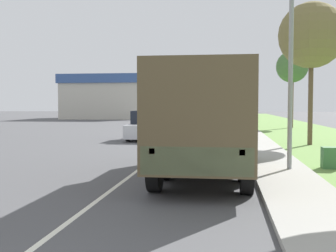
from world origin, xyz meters
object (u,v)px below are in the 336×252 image
car_nearest_ahead (148,127)px  car_fourth_ahead (221,114)px  lamp_post (284,40)px  car_third_ahead (219,116)px  military_truck (205,118)px  car_second_ahead (218,120)px

car_nearest_ahead → car_fourth_ahead: size_ratio=1.06×
car_nearest_ahead → lamp_post: bearing=-61.4°
car_third_ahead → car_fourth_ahead: size_ratio=1.00×
car_third_ahead → car_fourth_ahead: (0.16, 7.51, 0.07)m
military_truck → car_second_ahead: 27.95m
car_fourth_ahead → car_nearest_ahead: bearing=-96.5°
car_nearest_ahead → car_third_ahead: size_ratio=1.05×
car_nearest_ahead → car_fourth_ahead: car_nearest_ahead is taller
lamp_post → car_nearest_ahead: bearing=118.6°
car_fourth_ahead → car_third_ahead: bearing=-91.3°
military_truck → car_third_ahead: military_truck is taller
car_nearest_ahead → car_third_ahead: car_nearest_ahead is taller
military_truck → car_second_ahead: (-0.11, 27.93, -1.03)m
military_truck → lamp_post: lamp_post is taller
car_second_ahead → car_fourth_ahead: (0.03, 20.08, 0.06)m
car_third_ahead → lamp_post: (2.59, -39.35, 3.40)m
military_truck → car_third_ahead: bearing=90.4°
car_nearest_ahead → car_fourth_ahead: bearing=83.5°
car_nearest_ahead → car_fourth_ahead: 35.31m
car_nearest_ahead → car_second_ahead: car_nearest_ahead is taller
car_fourth_ahead → military_truck: bearing=-89.9°
car_third_ahead → lamp_post: 39.58m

